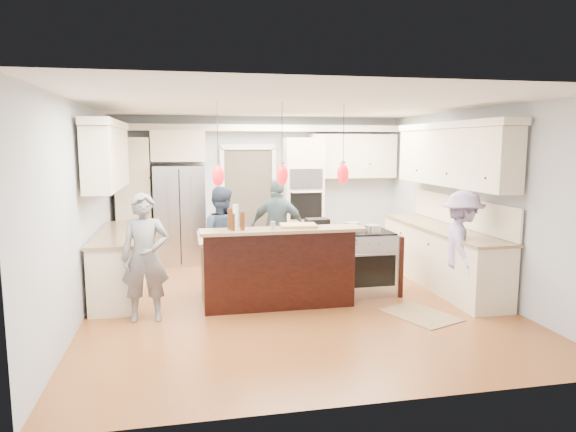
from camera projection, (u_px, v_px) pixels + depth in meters
name	position (u px, v px, depth m)	size (l,w,h in m)	color
ground_plane	(293.00, 300.00, 7.25)	(6.00, 6.00, 0.00)	#AB632E
room_shell	(293.00, 171.00, 7.00)	(5.54, 6.04, 2.72)	#B2BCC6
refrigerator	(180.00, 215.00, 9.38)	(0.90, 0.70, 1.80)	#B7B7BC
oven_column	(302.00, 198.00, 9.83)	(0.72, 0.69, 2.30)	beige
back_upper_cabinets	(223.00, 172.00, 9.55)	(5.30, 0.61, 2.54)	beige
right_counter_run	(444.00, 218.00, 7.88)	(0.64, 3.10, 2.51)	beige
left_cabinets	(116.00, 223.00, 7.40)	(0.64, 2.30, 2.51)	beige
kitchen_island	(275.00, 266.00, 7.20)	(2.10, 1.46, 1.12)	black
island_range	(368.00, 262.00, 7.56)	(0.82, 0.71, 0.92)	#B7B7BC
pendant_lights	(282.00, 174.00, 6.45)	(1.75, 0.15, 1.03)	black
person_bar_end	(145.00, 258.00, 6.32)	(0.58, 0.38, 1.60)	slate
person_far_left	(220.00, 238.00, 7.78)	(0.75, 0.59, 1.55)	#2C3B55
person_far_right	(278.00, 228.00, 8.46)	(0.95, 0.40, 1.63)	slate
person_range_side	(462.00, 247.00, 7.03)	(1.01, 0.58, 1.56)	#9F92C4
floor_rug	(420.00, 315.00, 6.60)	(0.63, 0.93, 0.01)	#9C7F55
water_bottle	(236.00, 217.00, 6.35)	(0.08, 0.08, 0.32)	silver
beer_bottle_a	(233.00, 222.00, 6.33)	(0.05, 0.05, 0.22)	#421F0B
beer_bottle_b	(242.00, 221.00, 6.36)	(0.06, 0.06, 0.23)	#421F0B
beer_bottle_c	(230.00, 219.00, 6.42)	(0.07, 0.07, 0.27)	#421F0B
drink_can	(273.00, 226.00, 6.40)	(0.06, 0.06, 0.11)	#B7B7BC
cutting_board	(298.00, 226.00, 6.63)	(0.46, 0.33, 0.04)	tan
pot_large	(353.00, 227.00, 7.47)	(0.23, 0.23, 0.14)	#B7B7BC
pot_small	(373.00, 229.00, 7.38)	(0.22, 0.22, 0.11)	#B7B7BC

